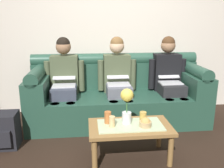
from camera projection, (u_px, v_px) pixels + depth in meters
ground_plane at (132, 164)px, 2.53m from camera, size 14.00×14.00×0.00m
back_wall_patterned at (114, 20)px, 3.79m from camera, size 6.00×0.12×2.90m
couch at (117, 96)px, 3.56m from camera, size 2.48×0.88×0.96m
person_left at (64, 78)px, 3.40m from camera, size 0.56×0.67×1.22m
person_middle at (118, 77)px, 3.48m from camera, size 0.56×0.67×1.22m
person_right at (169, 76)px, 3.56m from camera, size 0.56×0.67×1.22m
coffee_table at (130, 130)px, 2.57m from camera, size 0.87×0.49×0.39m
flower_vase at (127, 103)px, 2.52m from camera, size 0.13×0.13×0.38m
snack_bowl at (145, 123)px, 2.50m from camera, size 0.13×0.13×0.10m
cup_near_left at (108, 117)px, 2.57m from camera, size 0.07×0.07×0.13m
cup_near_right at (143, 117)px, 2.62m from camera, size 0.07×0.07×0.10m
cup_far_center at (112, 122)px, 2.49m from camera, size 0.06×0.06×0.11m
backpack_left at (5, 131)px, 2.82m from camera, size 0.30×0.31×0.42m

